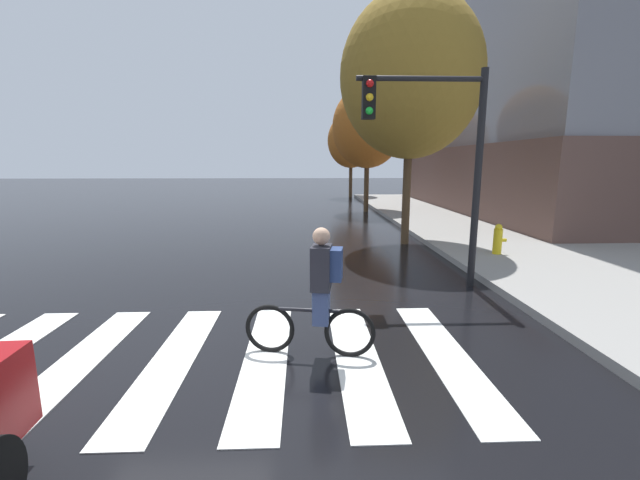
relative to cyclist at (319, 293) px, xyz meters
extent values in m
plane|color=black|center=(-1.99, -0.07, -0.84)|extent=(120.00, 120.00, 0.00)
cube|color=silver|center=(-3.04, -0.07, -0.84)|extent=(0.55, 3.43, 0.01)
cube|color=silver|center=(-1.86, -0.07, -0.84)|extent=(0.55, 3.43, 0.01)
cube|color=silver|center=(-0.69, -0.07, -0.84)|extent=(0.55, 3.43, 0.01)
cube|color=silver|center=(0.49, -0.07, -0.84)|extent=(0.55, 3.43, 0.01)
cube|color=silver|center=(1.67, -0.07, -0.84)|extent=(0.55, 3.43, 0.01)
torus|color=black|center=(0.39, -0.07, -0.51)|extent=(0.66, 0.17, 0.66)
torus|color=black|center=(-0.64, 0.11, -0.51)|extent=(0.66, 0.17, 0.66)
cylinder|color=black|center=(-0.12, 0.02, -0.23)|extent=(0.89, 0.20, 0.05)
cylinder|color=black|center=(0.03, -0.01, -0.16)|extent=(0.04, 0.04, 0.45)
cube|color=#384772|center=(0.03, -0.01, -0.11)|extent=(0.24, 0.31, 0.56)
cube|color=#26262D|center=(0.03, -0.01, 0.34)|extent=(0.30, 0.40, 0.56)
sphere|color=tan|center=(0.03, -0.01, 0.74)|extent=(0.22, 0.22, 0.22)
cube|color=navy|center=(0.21, -0.04, 0.39)|extent=(0.20, 0.30, 0.40)
cylinder|color=black|center=(3.20, 2.93, 1.26)|extent=(0.14, 0.14, 4.20)
cylinder|color=black|center=(2.00, 2.93, 3.16)|extent=(2.40, 0.10, 0.10)
cube|color=black|center=(1.04, 2.93, 2.81)|extent=(0.24, 0.20, 0.76)
sphere|color=red|center=(1.04, 2.82, 3.05)|extent=(0.14, 0.14, 0.14)
sphere|color=gold|center=(1.04, 2.82, 2.81)|extent=(0.14, 0.14, 0.14)
sphere|color=green|center=(1.04, 2.82, 2.57)|extent=(0.14, 0.14, 0.14)
cylinder|color=gold|center=(4.80, 5.19, -0.37)|extent=(0.22, 0.22, 0.65)
sphere|color=gold|center=(4.80, 5.19, 0.00)|extent=(0.18, 0.18, 0.18)
cylinder|color=gold|center=(4.96, 5.19, -0.34)|extent=(0.12, 0.09, 0.09)
cylinder|color=#4C3823|center=(2.93, 7.36, 0.80)|extent=(0.24, 0.24, 3.28)
ellipsoid|color=olive|center=(2.93, 7.36, 4.07)|extent=(4.08, 4.08, 4.70)
cylinder|color=#4C3823|center=(2.98, 15.75, 0.55)|extent=(0.24, 0.24, 2.78)
ellipsoid|color=#A5591E|center=(2.98, 15.75, 3.33)|extent=(3.47, 3.47, 3.99)
cylinder|color=#4C3823|center=(3.18, 24.44, 0.48)|extent=(0.24, 0.24, 2.65)
ellipsoid|color=#A5591E|center=(3.18, 24.44, 3.12)|extent=(3.29, 3.29, 3.79)
cube|color=brown|center=(14.72, 15.46, 0.76)|extent=(15.42, 18.05, 3.20)
cube|color=slate|center=(14.72, 15.46, 7.50)|extent=(15.11, 17.69, 10.28)
camera|label=1|loc=(-0.19, -5.02, 1.64)|focal=23.14mm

